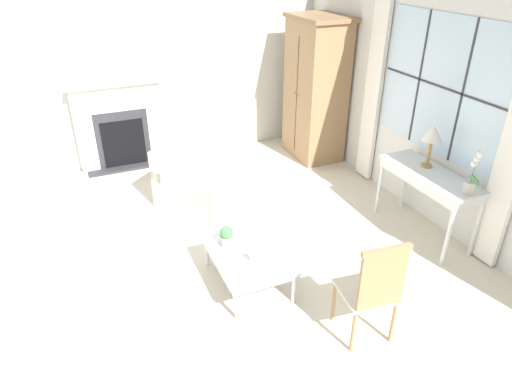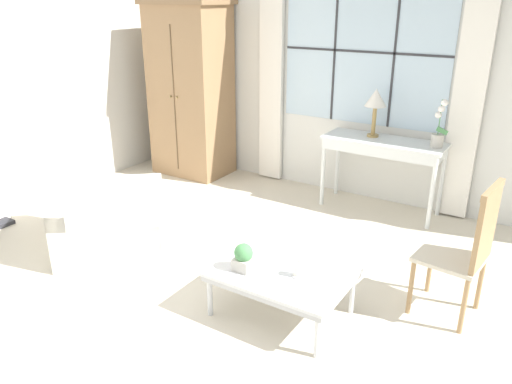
{
  "view_description": "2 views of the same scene",
  "coord_description": "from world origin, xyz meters",
  "px_view_note": "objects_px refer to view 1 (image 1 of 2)",
  "views": [
    {
      "loc": [
        3.89,
        -0.95,
        3.09
      ],
      "look_at": [
        0.07,
        0.68,
        0.81
      ],
      "focal_mm": 32.0,
      "sensor_mm": 36.0,
      "label": 1
    },
    {
      "loc": [
        1.99,
        -2.33,
        2.22
      ],
      "look_at": [
        0.07,
        0.69,
        0.8
      ],
      "focal_mm": 35.0,
      "sensor_mm": 36.0,
      "label": 2
    }
  ],
  "objects_px": {
    "table_lamp": "(433,135)",
    "potted_orchid": "(472,179)",
    "side_chair_wooden": "(374,287)",
    "potted_plant_small": "(227,235)",
    "pillar_candle": "(253,257)",
    "coffee_table": "(248,257)",
    "armchair_upholstered": "(200,181)",
    "fireplace": "(120,120)",
    "armoire": "(315,89)",
    "console_table": "(430,180)"
  },
  "relations": [
    {
      "from": "potted_orchid",
      "to": "pillar_candle",
      "type": "distance_m",
      "value": 2.38
    },
    {
      "from": "console_table",
      "to": "pillar_candle",
      "type": "relative_size",
      "value": 10.08
    },
    {
      "from": "table_lamp",
      "to": "potted_orchid",
      "type": "relative_size",
      "value": 1.07
    },
    {
      "from": "fireplace",
      "to": "potted_plant_small",
      "type": "distance_m",
      "value": 3.2
    },
    {
      "from": "potted_plant_small",
      "to": "console_table",
      "type": "bearing_deg",
      "value": 85.62
    },
    {
      "from": "table_lamp",
      "to": "armchair_upholstered",
      "type": "height_order",
      "value": "table_lamp"
    },
    {
      "from": "potted_orchid",
      "to": "potted_plant_small",
      "type": "xyz_separation_m",
      "value": [
        -0.72,
        -2.42,
        -0.5
      ]
    },
    {
      "from": "table_lamp",
      "to": "console_table",
      "type": "bearing_deg",
      "value": -22.46
    },
    {
      "from": "armoire",
      "to": "coffee_table",
      "type": "xyz_separation_m",
      "value": [
        2.6,
        -2.2,
        -0.77
      ]
    },
    {
      "from": "console_table",
      "to": "armchair_upholstered",
      "type": "relative_size",
      "value": 0.95
    },
    {
      "from": "coffee_table",
      "to": "pillar_candle",
      "type": "bearing_deg",
      "value": -2.41
    },
    {
      "from": "side_chair_wooden",
      "to": "table_lamp",
      "type": "bearing_deg",
      "value": 128.45
    },
    {
      "from": "potted_orchid",
      "to": "side_chair_wooden",
      "type": "relative_size",
      "value": 0.46
    },
    {
      "from": "armoire",
      "to": "armchair_upholstered",
      "type": "height_order",
      "value": "armoire"
    },
    {
      "from": "console_table",
      "to": "potted_plant_small",
      "type": "distance_m",
      "value": 2.43
    },
    {
      "from": "coffee_table",
      "to": "armchair_upholstered",
      "type": "bearing_deg",
      "value": 177.79
    },
    {
      "from": "fireplace",
      "to": "table_lamp",
      "type": "distance_m",
      "value": 4.41
    },
    {
      "from": "armoire",
      "to": "potted_plant_small",
      "type": "bearing_deg",
      "value": -44.74
    },
    {
      "from": "armoire",
      "to": "table_lamp",
      "type": "height_order",
      "value": "armoire"
    },
    {
      "from": "table_lamp",
      "to": "potted_plant_small",
      "type": "height_order",
      "value": "table_lamp"
    },
    {
      "from": "potted_orchid",
      "to": "potted_plant_small",
      "type": "distance_m",
      "value": 2.58
    },
    {
      "from": "potted_orchid",
      "to": "side_chair_wooden",
      "type": "height_order",
      "value": "potted_orchid"
    },
    {
      "from": "armchair_upholstered",
      "to": "side_chair_wooden",
      "type": "xyz_separation_m",
      "value": [
        3.02,
        0.6,
        0.32
      ]
    },
    {
      "from": "fireplace",
      "to": "side_chair_wooden",
      "type": "distance_m",
      "value": 4.69
    },
    {
      "from": "side_chair_wooden",
      "to": "potted_plant_small",
      "type": "distance_m",
      "value": 1.58
    },
    {
      "from": "armchair_upholstered",
      "to": "coffee_table",
      "type": "height_order",
      "value": "armchair_upholstered"
    },
    {
      "from": "table_lamp",
      "to": "armchair_upholstered",
      "type": "xyz_separation_m",
      "value": [
        -1.7,
        -2.26,
        -0.93
      ]
    },
    {
      "from": "side_chair_wooden",
      "to": "coffee_table",
      "type": "distance_m",
      "value": 1.33
    },
    {
      "from": "armchair_upholstered",
      "to": "potted_plant_small",
      "type": "distance_m",
      "value": 1.69
    },
    {
      "from": "armchair_upholstered",
      "to": "potted_plant_small",
      "type": "height_order",
      "value": "armchair_upholstered"
    },
    {
      "from": "table_lamp",
      "to": "potted_plant_small",
      "type": "relative_size",
      "value": 2.48
    },
    {
      "from": "table_lamp",
      "to": "potted_orchid",
      "type": "bearing_deg",
      "value": -3.96
    },
    {
      "from": "armoire",
      "to": "table_lamp",
      "type": "bearing_deg",
      "value": 3.27
    },
    {
      "from": "potted_orchid",
      "to": "coffee_table",
      "type": "relative_size",
      "value": 0.5
    },
    {
      "from": "fireplace",
      "to": "side_chair_wooden",
      "type": "xyz_separation_m",
      "value": [
        4.49,
        1.37,
        -0.17
      ]
    },
    {
      "from": "side_chair_wooden",
      "to": "potted_plant_small",
      "type": "bearing_deg",
      "value": -149.19
    },
    {
      "from": "console_table",
      "to": "potted_orchid",
      "type": "distance_m",
      "value": 0.59
    },
    {
      "from": "pillar_candle",
      "to": "armchair_upholstered",
      "type": "bearing_deg",
      "value": 177.78
    },
    {
      "from": "console_table",
      "to": "coffee_table",
      "type": "distance_m",
      "value": 2.31
    },
    {
      "from": "side_chair_wooden",
      "to": "armchair_upholstered",
      "type": "bearing_deg",
      "value": -168.81
    },
    {
      "from": "armoire",
      "to": "potted_orchid",
      "type": "xyz_separation_m",
      "value": [
        3.07,
        0.09,
        -0.13
      ]
    },
    {
      "from": "console_table",
      "to": "potted_plant_small",
      "type": "relative_size",
      "value": 6.1
    },
    {
      "from": "fireplace",
      "to": "side_chair_wooden",
      "type": "relative_size",
      "value": 2.08
    },
    {
      "from": "potted_orchid",
      "to": "side_chair_wooden",
      "type": "bearing_deg",
      "value": -68.45
    },
    {
      "from": "side_chair_wooden",
      "to": "potted_plant_small",
      "type": "height_order",
      "value": "side_chair_wooden"
    },
    {
      "from": "potted_orchid",
      "to": "coffee_table",
      "type": "bearing_deg",
      "value": -101.72
    },
    {
      "from": "armoire",
      "to": "pillar_candle",
      "type": "bearing_deg",
      "value": -38.89
    },
    {
      "from": "console_table",
      "to": "table_lamp",
      "type": "bearing_deg",
      "value": 157.54
    },
    {
      "from": "table_lamp",
      "to": "potted_orchid",
      "type": "xyz_separation_m",
      "value": [
        0.68,
        -0.05,
        -0.23
      ]
    },
    {
      "from": "potted_plant_small",
      "to": "pillar_candle",
      "type": "relative_size",
      "value": 1.65
    }
  ]
}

